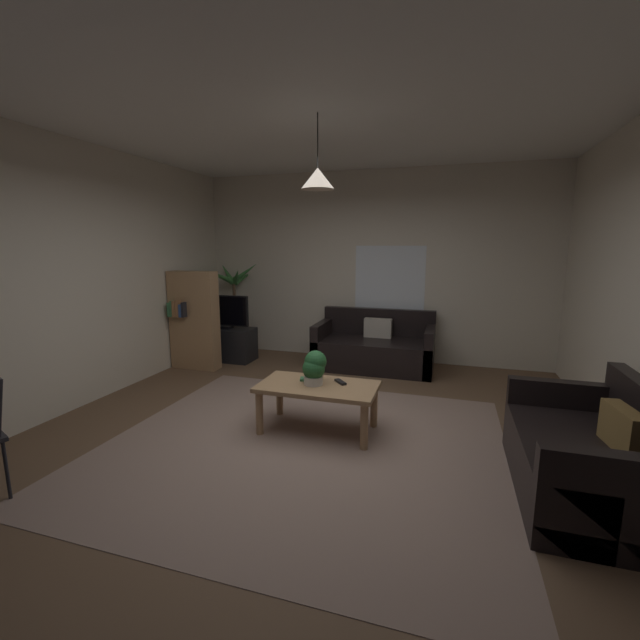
% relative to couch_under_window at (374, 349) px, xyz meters
% --- Properties ---
extents(floor, '(5.31, 5.73, 0.02)m').
position_rel_couch_under_window_xyz_m(floor, '(-0.18, -2.38, -0.28)').
color(floor, brown).
rests_on(floor, ground).
extents(rug, '(3.45, 3.15, 0.01)m').
position_rel_couch_under_window_xyz_m(rug, '(-0.18, -2.58, -0.27)').
color(rug, gray).
rests_on(rug, ground).
extents(wall_back, '(5.43, 0.06, 2.86)m').
position_rel_couch_under_window_xyz_m(wall_back, '(-0.18, 0.52, 1.16)').
color(wall_back, beige).
rests_on(wall_back, ground).
extents(wall_left, '(0.06, 5.73, 2.86)m').
position_rel_couch_under_window_xyz_m(wall_left, '(-2.86, -2.38, 1.16)').
color(wall_left, beige).
rests_on(wall_left, ground).
extents(ceiling, '(5.31, 5.73, 0.02)m').
position_rel_couch_under_window_xyz_m(ceiling, '(-0.18, -2.38, 2.60)').
color(ceiling, white).
extents(window_pane, '(1.05, 0.01, 1.02)m').
position_rel_couch_under_window_xyz_m(window_pane, '(0.12, 0.49, 0.97)').
color(window_pane, white).
extents(couch_under_window, '(1.67, 0.85, 0.82)m').
position_rel_couch_under_window_xyz_m(couch_under_window, '(0.00, 0.00, 0.00)').
color(couch_under_window, black).
rests_on(couch_under_window, ground).
extents(couch_right_side, '(0.85, 1.41, 0.82)m').
position_rel_couch_under_window_xyz_m(couch_right_side, '(1.99, -2.71, 0.00)').
color(couch_right_side, black).
rests_on(couch_right_side, ground).
extents(coffee_table, '(1.11, 0.61, 0.46)m').
position_rel_couch_under_window_xyz_m(coffee_table, '(-0.15, -2.25, 0.11)').
color(coffee_table, '#A87F56').
rests_on(coffee_table, ground).
extents(book_on_table_0, '(0.15, 0.12, 0.02)m').
position_rel_couch_under_window_xyz_m(book_on_table_0, '(-0.29, -2.15, 0.20)').
color(book_on_table_0, '#387247').
rests_on(book_on_table_0, coffee_table).
extents(remote_on_table_0, '(0.14, 0.15, 0.02)m').
position_rel_couch_under_window_xyz_m(remote_on_table_0, '(0.04, -2.14, 0.20)').
color(remote_on_table_0, black).
rests_on(remote_on_table_0, coffee_table).
extents(potted_plant_on_table, '(0.23, 0.24, 0.32)m').
position_rel_couch_under_window_xyz_m(potted_plant_on_table, '(-0.18, -2.23, 0.35)').
color(potted_plant_on_table, beige).
rests_on(potted_plant_on_table, coffee_table).
extents(tv_stand, '(0.90, 0.44, 0.50)m').
position_rel_couch_under_window_xyz_m(tv_stand, '(-2.28, -0.26, -0.02)').
color(tv_stand, black).
rests_on(tv_stand, ground).
extents(tv, '(0.82, 0.16, 0.51)m').
position_rel_couch_under_window_xyz_m(tv, '(-2.28, -0.28, 0.49)').
color(tv, black).
rests_on(tv, tv_stand).
extents(potted_palm_corner, '(0.87, 0.95, 1.51)m').
position_rel_couch_under_window_xyz_m(potted_palm_corner, '(-2.40, 0.28, 0.45)').
color(potted_palm_corner, '#B77051').
rests_on(potted_palm_corner, ground).
extents(bookshelf_corner, '(0.70, 0.31, 1.40)m').
position_rel_couch_under_window_xyz_m(bookshelf_corner, '(-2.47, -0.79, 0.43)').
color(bookshelf_corner, '#A87F56').
rests_on(bookshelf_corner, ground).
extents(pendant_lamp, '(0.29, 0.29, 0.63)m').
position_rel_couch_under_window_xyz_m(pendant_lamp, '(-0.15, -2.25, 2.05)').
color(pendant_lamp, black).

